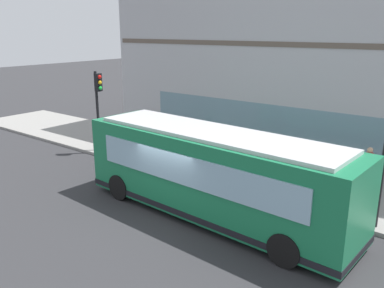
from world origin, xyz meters
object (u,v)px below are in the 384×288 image
(fire_hydrant, at_px, (241,153))
(newspaper_vending_box, at_px, (131,143))
(pedestrian_near_hydrant, at_px, (161,129))
(traffic_light_down_block, at_px, (98,96))
(pedestrian_walking_along_curb, at_px, (368,165))
(city_bus_nearside, at_px, (213,174))

(fire_hydrant, distance_m, newspaper_vending_box, 5.71)
(fire_hydrant, relative_size, pedestrian_near_hydrant, 0.47)
(traffic_light_down_block, relative_size, fire_hydrant, 5.59)
(traffic_light_down_block, height_order, fire_hydrant, traffic_light_down_block)
(pedestrian_walking_along_curb, distance_m, newspaper_vending_box, 11.33)
(fire_hydrant, distance_m, pedestrian_walking_along_curb, 5.89)
(pedestrian_walking_along_curb, bearing_deg, traffic_light_down_block, 103.67)
(traffic_light_down_block, bearing_deg, pedestrian_walking_along_curb, -76.33)
(traffic_light_down_block, distance_m, pedestrian_near_hydrant, 3.81)
(city_bus_nearside, distance_m, pedestrian_near_hydrant, 8.80)
(traffic_light_down_block, xyz_separation_m, pedestrian_near_hydrant, (2.68, -1.83, -1.98))
(traffic_light_down_block, distance_m, pedestrian_walking_along_curb, 13.03)
(city_bus_nearside, bearing_deg, pedestrian_near_hydrant, 53.59)
(traffic_light_down_block, distance_m, newspaper_vending_box, 2.93)
(traffic_light_down_block, xyz_separation_m, pedestrian_walking_along_curb, (3.05, -12.53, -1.89))
(fire_hydrant, relative_size, newspaper_vending_box, 0.82)
(city_bus_nearside, relative_size, pedestrian_walking_along_curb, 5.92)
(pedestrian_walking_along_curb, xyz_separation_m, pedestrian_near_hydrant, (-0.36, 10.70, -0.09))
(city_bus_nearside, relative_size, traffic_light_down_block, 2.46)
(city_bus_nearside, distance_m, newspaper_vending_box, 8.23)
(city_bus_nearside, bearing_deg, newspaper_vending_box, 65.96)
(city_bus_nearside, height_order, pedestrian_near_hydrant, city_bus_nearside)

